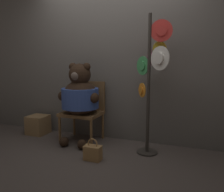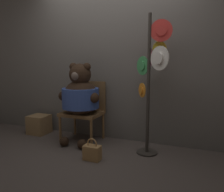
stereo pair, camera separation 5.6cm
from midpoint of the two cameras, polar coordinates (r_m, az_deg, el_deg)
The scene contains 7 objects.
ground_plane at distance 3.16m, azimuth -2.72°, elevation -13.98°, with size 14.00×14.00×0.00m, color #4C423D.
wall_back at distance 3.49m, azimuth 1.34°, elevation 10.04°, with size 8.00×0.10×2.61m.
chair at distance 3.50m, azimuth -6.72°, elevation -3.12°, with size 0.59×0.49×0.93m.
teddy_bear at distance 3.32m, azimuth -7.79°, elevation 0.09°, with size 0.67×0.59×1.22m.
hat_display_rack at distance 2.90m, azimuth 10.78°, elevation 5.30°, with size 0.48×0.45×1.83m.
handbag_on_ground at distance 2.85m, azimuth -4.63°, elevation -14.44°, with size 0.22×0.12×0.28m.
wooden_crate at distance 4.04m, azimuth -18.09°, elevation -7.05°, with size 0.32×0.32×0.32m.
Camera 2 is at (1.25, -2.65, 1.20)m, focal length 35.00 mm.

